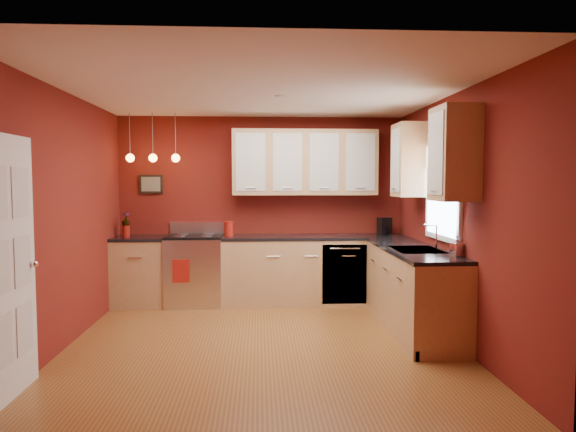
{
  "coord_description": "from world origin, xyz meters",
  "views": [
    {
      "loc": [
        -0.03,
        -5.22,
        1.69
      ],
      "look_at": [
        0.32,
        1.0,
        1.27
      ],
      "focal_mm": 32.0,
      "sensor_mm": 36.0,
      "label": 1
    }
  ],
  "objects": [
    {
      "name": "wall_picture",
      "position": [
        -1.55,
        2.08,
        1.65
      ],
      "size": [
        0.32,
        0.03,
        0.26
      ],
      "primitive_type": "cube",
      "color": "black",
      "rests_on": "wall_back"
    },
    {
      "name": "sink",
      "position": [
        1.7,
        0.3,
        0.92
      ],
      "size": [
        0.5,
        0.7,
        0.33
      ],
      "color": "gray",
      "rests_on": "counter_right"
    },
    {
      "name": "door_left_wall",
      "position": [
        -1.97,
        -1.2,
        1.03
      ],
      "size": [
        0.12,
        0.82,
        2.05
      ],
      "color": "white",
      "rests_on": "floor"
    },
    {
      "name": "wall_left",
      "position": [
        -2.0,
        0.0,
        1.3
      ],
      "size": [
        0.02,
        4.2,
        2.6
      ],
      "primitive_type": "cube",
      "color": "maroon",
      "rests_on": "floor"
    },
    {
      "name": "gas_range",
      "position": [
        -0.92,
        1.8,
        0.48
      ],
      "size": [
        0.76,
        0.64,
        1.11
      ],
      "color": "silver",
      "rests_on": "floor"
    },
    {
      "name": "wall_back",
      "position": [
        0.0,
        2.1,
        1.3
      ],
      "size": [
        4.0,
        0.02,
        2.6
      ],
      "primitive_type": "cube",
      "color": "maroon",
      "rests_on": "floor"
    },
    {
      "name": "counter_back_right",
      "position": [
        0.73,
        1.8,
        0.92
      ],
      "size": [
        2.54,
        0.62,
        0.04
      ],
      "primitive_type": "cube",
      "color": "black",
      "rests_on": "base_cabinets_back_right"
    },
    {
      "name": "soap_pump",
      "position": [
        1.93,
        -0.25,
        1.04
      ],
      "size": [
        0.12,
        0.12,
        0.21
      ],
      "primitive_type": "imported",
      "rotation": [
        0.0,
        0.0,
        0.34
      ],
      "color": "white",
      "rests_on": "counter_right"
    },
    {
      "name": "window",
      "position": [
        1.97,
        0.3,
        1.69
      ],
      "size": [
        0.06,
        1.02,
        1.22
      ],
      "color": "white",
      "rests_on": "wall_right"
    },
    {
      "name": "counter_right",
      "position": [
        1.7,
        0.45,
        0.92
      ],
      "size": [
        0.62,
        2.1,
        0.04
      ],
      "primitive_type": "cube",
      "color": "black",
      "rests_on": "base_cabinets_right"
    },
    {
      "name": "pendant_lights",
      "position": [
        -1.45,
        1.75,
        2.01
      ],
      "size": [
        0.71,
        0.11,
        0.66
      ],
      "color": "gray",
      "rests_on": "ceiling"
    },
    {
      "name": "upper_cabinets_back",
      "position": [
        0.6,
        1.93,
        1.95
      ],
      "size": [
        2.0,
        0.35,
        0.9
      ],
      "primitive_type": "cube",
      "color": "tan",
      "rests_on": "wall_back"
    },
    {
      "name": "base_cabinets_right",
      "position": [
        1.7,
        0.45,
        0.45
      ],
      "size": [
        0.6,
        2.1,
        0.9
      ],
      "primitive_type": "cube",
      "color": "tan",
      "rests_on": "floor"
    },
    {
      "name": "counter_back_left",
      "position": [
        -1.65,
        1.8,
        0.92
      ],
      "size": [
        0.7,
        0.62,
        0.04
      ],
      "primitive_type": "cube",
      "color": "black",
      "rests_on": "base_cabinets_back_left"
    },
    {
      "name": "flowers",
      "position": [
        -1.84,
        1.8,
        1.17
      ],
      "size": [
        0.13,
        0.13,
        0.2
      ],
      "primitive_type": "imported",
      "rotation": [
        0.0,
        0.0,
        -0.17
      ],
      "color": "maroon",
      "rests_on": "red_vase"
    },
    {
      "name": "dish_towel",
      "position": [
        -1.06,
        1.47,
        0.52
      ],
      "size": [
        0.22,
        0.02,
        0.3
      ],
      "primitive_type": "cube",
      "color": "maroon",
      "rests_on": "gas_range"
    },
    {
      "name": "wall_front",
      "position": [
        0.0,
        -2.1,
        1.3
      ],
      "size": [
        4.0,
        0.02,
        2.6
      ],
      "primitive_type": "cube",
      "color": "maroon",
      "rests_on": "floor"
    },
    {
      "name": "upper_cabinets_right",
      "position": [
        1.82,
        0.32,
        1.95
      ],
      "size": [
        0.35,
        1.95,
        0.9
      ],
      "primitive_type": "cube",
      "color": "tan",
      "rests_on": "wall_right"
    },
    {
      "name": "red_canister",
      "position": [
        -0.45,
        1.82,
        1.04
      ],
      "size": [
        0.13,
        0.13,
        0.2
      ],
      "color": "maroon",
      "rests_on": "counter_back_right"
    },
    {
      "name": "base_cabinets_back_right",
      "position": [
        0.73,
        1.8,
        0.45
      ],
      "size": [
        2.54,
        0.6,
        0.9
      ],
      "primitive_type": "cube",
      "color": "tan",
      "rests_on": "floor"
    },
    {
      "name": "red_vase",
      "position": [
        -1.84,
        1.8,
        1.02
      ],
      "size": [
        0.09,
        0.09,
        0.15
      ],
      "primitive_type": "cylinder",
      "color": "maroon",
      "rests_on": "counter_back_left"
    },
    {
      "name": "dishwasher_front",
      "position": [
        1.1,
        1.51,
        0.45
      ],
      "size": [
        0.6,
        0.02,
        0.8
      ],
      "primitive_type": "cube",
      "color": "silver",
      "rests_on": "base_cabinets_back_right"
    },
    {
      "name": "floor",
      "position": [
        0.0,
        0.0,
        0.0
      ],
      "size": [
        4.2,
        4.2,
        0.0
      ],
      "primitive_type": "plane",
      "color": "#905B29",
      "rests_on": "ground"
    },
    {
      "name": "base_cabinets_back_left",
      "position": [
        -1.65,
        1.8,
        0.45
      ],
      "size": [
        0.7,
        0.6,
        0.9
      ],
      "primitive_type": "cube",
      "color": "tan",
      "rests_on": "floor"
    },
    {
      "name": "coffee_maker",
      "position": [
        1.72,
        1.85,
        1.05
      ],
      "size": [
        0.2,
        0.2,
        0.24
      ],
      "rotation": [
        0.0,
        0.0,
        0.33
      ],
      "color": "black",
      "rests_on": "counter_back_right"
    },
    {
      "name": "ceiling",
      "position": [
        0.0,
        0.0,
        2.6
      ],
      "size": [
        4.0,
        4.2,
        0.02
      ],
      "primitive_type": "cube",
      "color": "white",
      "rests_on": "wall_back"
    },
    {
      "name": "wall_right",
      "position": [
        2.0,
        0.0,
        1.3
      ],
      "size": [
        0.02,
        4.2,
        2.6
      ],
      "primitive_type": "cube",
      "color": "maroon",
      "rests_on": "floor"
    }
  ]
}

